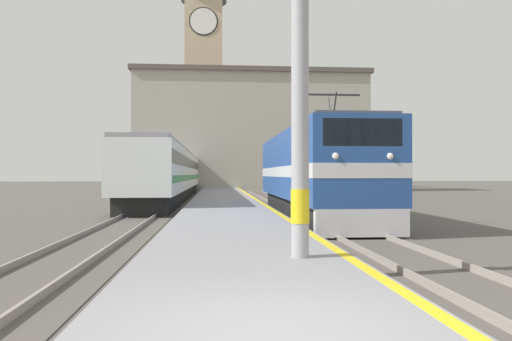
# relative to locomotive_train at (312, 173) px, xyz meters

# --- Properties ---
(ground_plane) EXTENTS (200.00, 200.00, 0.00)m
(ground_plane) POSITION_rel_locomotive_train_xyz_m (-3.66, 13.15, -1.96)
(ground_plane) COLOR #514C47
(platform) EXTENTS (3.90, 140.00, 0.44)m
(platform) POSITION_rel_locomotive_train_xyz_m (-3.66, 8.15, -1.74)
(platform) COLOR gray
(platform) RESTS_ON ground
(rail_track_near) EXTENTS (2.84, 140.00, 0.16)m
(rail_track_near) POSITION_rel_locomotive_train_xyz_m (0.00, 8.15, -1.92)
(rail_track_near) COLOR #514C47
(rail_track_near) RESTS_ON ground
(rail_track_far) EXTENTS (2.83, 140.00, 0.16)m
(rail_track_far) POSITION_rel_locomotive_train_xyz_m (-7.52, 8.15, -1.92)
(rail_track_far) COLOR #514C47
(rail_track_far) RESTS_ON ground
(locomotive_train) EXTENTS (2.92, 15.18, 4.80)m
(locomotive_train) POSITION_rel_locomotive_train_xyz_m (0.00, 0.00, 0.00)
(locomotive_train) COLOR black
(locomotive_train) RESTS_ON ground
(passenger_train) EXTENTS (2.92, 31.85, 3.66)m
(passenger_train) POSITION_rel_locomotive_train_xyz_m (-7.52, 15.81, 0.03)
(passenger_train) COLOR black
(passenger_train) RESTS_ON ground
(catenary_mast) EXTENTS (3.02, 0.33, 7.60)m
(catenary_mast) POSITION_rel_locomotive_train_xyz_m (-2.62, -12.75, 2.23)
(catenary_mast) COLOR #9E9EA3
(catenary_mast) RESTS_ON platform
(clock_tower) EXTENTS (6.10, 6.10, 29.50)m
(clock_tower) POSITION_rel_locomotive_train_xyz_m (-5.81, 45.64, 13.78)
(clock_tower) COLOR tan
(clock_tower) RESTS_ON ground
(station_building) EXTENTS (26.23, 8.63, 13.42)m
(station_building) POSITION_rel_locomotive_train_xyz_m (-0.24, 35.46, 4.78)
(station_building) COLOR #A8A399
(station_building) RESTS_ON ground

